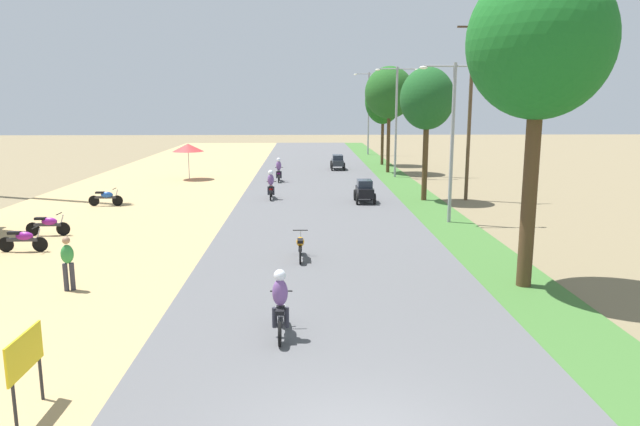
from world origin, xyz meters
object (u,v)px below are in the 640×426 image
at_px(car_sedan_charcoal, 338,161).
at_px(motorbike_ahead_third, 300,245).
at_px(streetlamp_far, 369,108).
at_px(motorbike_ahead_fourth, 271,185).
at_px(parked_motorbike_second, 23,239).
at_px(parked_motorbike_third, 48,224).
at_px(utility_pole_near, 428,120).
at_px(car_hatchback_black, 365,190).
at_px(vendor_umbrella, 188,148).
at_px(motorbike_ahead_second, 280,305).
at_px(parked_motorbike_fourth, 106,197).
at_px(utility_pole_far, 470,108).
at_px(streetlamp_mid, 396,114).
at_px(motorbike_ahead_fifth, 279,170).
at_px(median_tree_second, 427,99).
at_px(pedestrian_on_shoulder, 68,261).
at_px(streetlamp_near, 453,131).
at_px(median_tree_third, 389,93).
at_px(street_signboard, 25,358).
at_px(median_tree_fourth, 383,101).
at_px(median_tree_nearest, 540,44).

distance_m(car_sedan_charcoal, motorbike_ahead_third, 27.37).
distance_m(streetlamp_far, motorbike_ahead_fourth, 29.72).
bearing_deg(parked_motorbike_second, parked_motorbike_third, 94.77).
bearing_deg(utility_pole_near, car_hatchback_black, -116.46).
distance_m(vendor_umbrella, motorbike_ahead_second, 29.54).
distance_m(parked_motorbike_fourth, car_hatchback_black, 13.82).
bearing_deg(car_sedan_charcoal, motorbike_ahead_second, -95.46).
xyz_separation_m(parked_motorbike_second, motorbike_ahead_fourth, (8.45, 11.50, 0.30)).
distance_m(streetlamp_far, utility_pole_far, 28.45).
relative_size(streetlamp_mid, motorbike_ahead_fifth, 4.38).
bearing_deg(motorbike_ahead_fifth, vendor_umbrella, 166.23).
bearing_deg(utility_pole_far, streetlamp_mid, 104.36).
xyz_separation_m(parked_motorbike_fourth, utility_pole_far, (19.69, 1.74, 4.62)).
bearing_deg(median_tree_second, parked_motorbike_second, -147.04).
distance_m(parked_motorbike_fourth, motorbike_ahead_fourth, 8.83).
relative_size(parked_motorbike_fourth, median_tree_second, 0.25).
bearing_deg(motorbike_ahead_fifth, pedestrian_on_shoulder, -102.42).
bearing_deg(streetlamp_near, median_tree_third, 90.36).
height_order(median_tree_third, utility_pole_near, median_tree_third).
height_order(streetlamp_mid, streetlamp_far, streetlamp_far).
relative_size(streetlamp_far, motorbike_ahead_fourth, 4.65).
distance_m(parked_motorbike_third, vendor_umbrella, 17.93).
distance_m(street_signboard, pedestrian_on_shoulder, 7.20).
distance_m(parked_motorbike_fourth, median_tree_fourth, 27.01).
height_order(median_tree_third, streetlamp_near, median_tree_third).
bearing_deg(streetlamp_near, streetlamp_far, 90.00).
relative_size(parked_motorbike_third, median_tree_nearest, 0.19).
bearing_deg(parked_motorbike_fourth, median_tree_third, 40.38).
height_order(parked_motorbike_second, motorbike_ahead_fifth, motorbike_ahead_fifth).
bearing_deg(vendor_umbrella, parked_motorbike_fourth, -102.13).
bearing_deg(street_signboard, vendor_umbrella, 95.97).
relative_size(parked_motorbike_second, motorbike_ahead_fifth, 1.00).
bearing_deg(car_sedan_charcoal, median_tree_third, -25.50).
relative_size(streetlamp_far, motorbike_ahead_third, 4.65).
height_order(median_tree_nearest, car_hatchback_black, median_tree_nearest).
height_order(pedestrian_on_shoulder, car_sedan_charcoal, pedestrian_on_shoulder).
distance_m(parked_motorbike_second, median_tree_nearest, 18.69).
height_order(vendor_umbrella, motorbike_ahead_second, vendor_umbrella).
xyz_separation_m(streetlamp_far, motorbike_ahead_fourth, (-8.53, -28.18, -4.00)).
distance_m(motorbike_ahead_third, motorbike_ahead_fourth, 12.92).
height_order(street_signboard, motorbike_ahead_fourth, motorbike_ahead_fourth).
distance_m(median_tree_nearest, median_tree_third, 28.54).
distance_m(parked_motorbike_fourth, car_sedan_charcoal, 20.99).
bearing_deg(motorbike_ahead_third, street_signboard, -114.99).
bearing_deg(parked_motorbike_fourth, median_tree_fourth, 49.27).
xyz_separation_m(parked_motorbike_second, motorbike_ahead_third, (10.19, -1.30, 0.02)).
bearing_deg(pedestrian_on_shoulder, vendor_umbrella, 93.03).
bearing_deg(car_sedan_charcoal, median_tree_fourth, 42.74).
bearing_deg(car_hatchback_black, median_tree_third, 76.82).
bearing_deg(median_tree_nearest, motorbike_ahead_third, 155.08).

